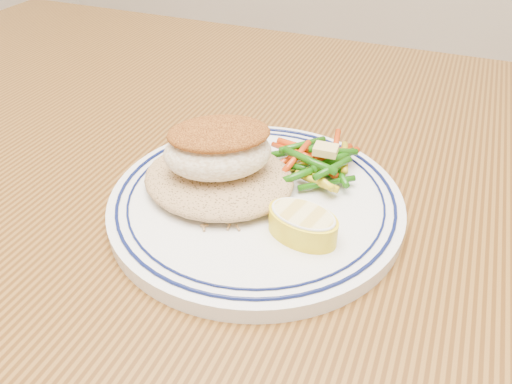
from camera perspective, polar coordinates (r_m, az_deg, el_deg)
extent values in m
cube|color=#4B2B0F|center=(0.51, 5.47, -1.84)|extent=(1.50, 0.90, 0.04)
cylinder|color=#4B2B0F|center=(1.30, -19.64, 1.75)|extent=(0.07, 0.07, 0.71)
cylinder|color=silver|center=(0.47, 0.00, -1.24)|extent=(0.27, 0.27, 0.01)
torus|color=#0A113F|center=(0.46, 0.00, -0.40)|extent=(0.26, 0.26, 0.00)
torus|color=#0A113F|center=(0.46, 0.00, -0.40)|extent=(0.24, 0.24, 0.00)
ellipsoid|color=#A58152|center=(0.47, -4.29, 1.89)|extent=(0.14, 0.13, 0.03)
ellipsoid|color=#F8EACC|center=(0.45, -4.39, 4.51)|extent=(0.12, 0.11, 0.04)
ellipsoid|color=#934E17|center=(0.44, -4.27, 6.69)|extent=(0.11, 0.10, 0.02)
cylinder|color=#18530A|center=(0.49, 6.94, 2.35)|extent=(0.06, 0.01, 0.01)
cylinder|color=#18530A|center=(0.51, 8.32, 3.89)|extent=(0.04, 0.04, 0.01)
cylinder|color=gold|center=(0.50, 6.08, 3.54)|extent=(0.03, 0.06, 0.01)
cylinder|color=#18530A|center=(0.49, 9.47, 2.30)|extent=(0.03, 0.06, 0.02)
cylinder|color=#18530A|center=(0.51, 6.67, 3.95)|extent=(0.04, 0.03, 0.01)
cylinder|color=#C23509|center=(0.51, 4.51, 4.21)|extent=(0.02, 0.06, 0.01)
cylinder|color=#18530A|center=(0.47, 8.07, 1.01)|extent=(0.05, 0.04, 0.01)
cylinder|color=#18530A|center=(0.49, 6.35, 2.61)|extent=(0.05, 0.02, 0.01)
cylinder|color=gold|center=(0.47, 6.93, 1.20)|extent=(0.05, 0.02, 0.01)
cylinder|color=#C23509|center=(0.50, 7.50, 3.44)|extent=(0.05, 0.04, 0.01)
cylinder|color=#18530A|center=(0.51, 4.95, 4.73)|extent=(0.06, 0.03, 0.01)
cylinder|color=gold|center=(0.47, 7.11, 1.62)|extent=(0.04, 0.04, 0.01)
cylinder|color=gold|center=(0.50, 10.09, 3.89)|extent=(0.02, 0.05, 0.01)
cylinder|color=#C23509|center=(0.51, 5.00, 5.12)|extent=(0.05, 0.01, 0.01)
cylinder|color=#18530A|center=(0.47, 5.46, 2.14)|extent=(0.03, 0.04, 0.01)
cylinder|color=#C23509|center=(0.50, 8.86, 4.33)|extent=(0.03, 0.06, 0.01)
cylinder|color=#C23509|center=(0.50, 4.13, 4.70)|extent=(0.05, 0.03, 0.01)
cylinder|color=#C23509|center=(0.51, 9.01, 4.91)|extent=(0.02, 0.06, 0.01)
cylinder|color=#C23509|center=(0.50, 9.25, 4.41)|extent=(0.04, 0.04, 0.01)
cylinder|color=#18530A|center=(0.49, 8.85, 3.64)|extent=(0.03, 0.05, 0.01)
cylinder|color=#18530A|center=(0.51, 5.37, 5.42)|extent=(0.04, 0.05, 0.01)
cylinder|color=#C23509|center=(0.49, 4.63, 4.01)|extent=(0.01, 0.05, 0.01)
cylinder|color=#18530A|center=(0.47, 8.74, 2.73)|extent=(0.03, 0.05, 0.01)
cylinder|color=#18530A|center=(0.49, 8.80, 4.68)|extent=(0.05, 0.03, 0.01)
cylinder|color=#18530A|center=(0.48, 6.13, 3.60)|extent=(0.06, 0.03, 0.01)
cube|color=#D9C06A|center=(0.47, 7.98, 4.80)|extent=(0.02, 0.02, 0.01)
torus|color=white|center=(0.41, 5.42, -2.54)|extent=(0.07, 0.07, 0.00)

